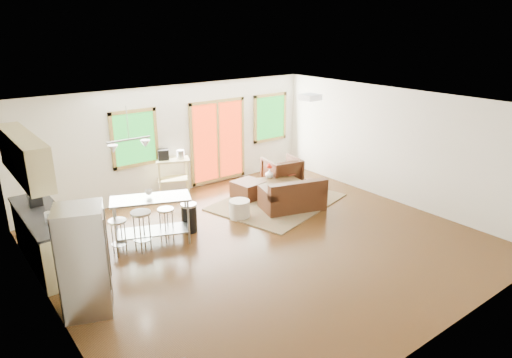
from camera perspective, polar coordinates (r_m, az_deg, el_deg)
floor at (r=8.72m, az=1.21°, el=-8.05°), size 7.50×7.00×0.02m
ceiling at (r=7.88m, az=1.34°, el=9.16°), size 7.50×7.00×0.02m
back_wall at (r=11.06m, az=-10.18°, el=4.80°), size 7.50×0.02×2.60m
left_wall at (r=6.71m, az=-24.88°, el=-6.21°), size 0.02×7.00×2.60m
right_wall at (r=10.87m, az=17.01°, el=4.01°), size 0.02×7.00×2.60m
front_wall at (r=6.10m, az=22.54°, el=-8.41°), size 7.50×0.02×2.60m
window_left at (r=10.56m, az=-14.93°, el=4.91°), size 1.10×0.05×1.30m
french_doors at (r=11.64m, az=-4.76°, el=4.73°), size 1.60×0.05×2.10m
window_right at (r=12.53m, az=1.79°, el=7.68°), size 1.10×0.05×1.30m
rug at (r=10.59m, az=2.66°, el=-2.87°), size 3.25×2.80×0.03m
loveseat at (r=10.14m, az=4.63°, el=-2.29°), size 1.52×1.12×0.73m
coffee_table at (r=10.88m, az=2.60°, el=-0.37°), size 1.12×0.81×0.41m
armchair at (r=11.49m, az=3.25°, el=1.03°), size 0.93×0.89×0.84m
ottoman at (r=10.77m, az=-0.99°, el=-1.36°), size 0.71×0.71×0.42m
pouf at (r=9.73m, az=-2.09°, el=-3.77°), size 0.54×0.54×0.39m
vase at (r=10.98m, az=1.67°, el=0.80°), size 0.27×0.27×0.35m
book at (r=11.18m, az=3.74°, el=1.20°), size 0.22×0.05×0.29m
cabinets at (r=8.45m, az=-25.46°, el=-3.96°), size 0.64×2.24×2.30m
refrigerator at (r=6.89m, az=-20.66°, el=-9.56°), size 0.83×0.82×1.61m
island at (r=8.69m, az=-12.94°, el=-4.06°), size 1.55×1.07×0.91m
cup at (r=8.61m, az=-13.27°, el=-1.52°), size 0.15×0.14×0.12m
bar_stool_a at (r=8.47m, az=-16.86°, el=-5.99°), size 0.32×0.32×0.67m
bar_stool_b at (r=8.45m, az=-14.14°, el=-5.22°), size 0.41×0.41×0.77m
bar_stool_c at (r=8.77m, az=-11.18°, el=-4.67°), size 0.35×0.35×0.66m
trash_can at (r=9.16m, az=-8.35°, el=-4.77°), size 0.40×0.40×0.59m
kitchen_cart at (r=10.89m, az=-10.51°, el=1.83°), size 0.90×0.75×1.17m
ceiling_flush at (r=9.39m, az=6.77°, el=10.13°), size 0.35×0.35×0.12m
pendant_light at (r=8.38m, az=-15.54°, el=4.07°), size 0.80×0.18×0.79m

